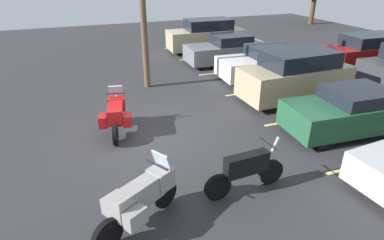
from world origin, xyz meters
name	(u,v)px	position (x,y,z in m)	size (l,w,h in m)	color
ground	(147,136)	(0.00, 0.00, -0.05)	(44.00, 44.00, 0.10)	#2D2D30
motorcycle_touring	(116,113)	(-0.51, -0.83, 0.66)	(2.09, 1.04, 1.40)	black
motorcycle_second	(247,170)	(3.63, 1.54, 0.59)	(0.62, 2.13, 1.30)	black
motorcycle_third	(141,197)	(3.80, -1.01, 0.67)	(1.32, 1.99, 1.43)	black
parking_stripes	(297,100)	(-0.63, 6.34, 0.00)	(20.84, 4.92, 0.01)	#EAE066
car_champagne	(206,36)	(-9.57, 6.20, 0.94)	(1.98, 4.81, 1.94)	#C1B289
car_grey	(228,50)	(-6.51, 6.16, 0.73)	(1.86, 4.53, 1.55)	slate
car_white	(266,63)	(-3.54, 6.69, 0.74)	(2.11, 4.52, 1.54)	white
car_tan	(296,76)	(-0.84, 6.27, 0.97)	(1.92, 4.44, 1.96)	tan
car_green	(353,111)	(2.14, 6.24, 0.72)	(2.09, 4.49, 1.46)	#235638
car_far_red	(367,51)	(-3.21, 12.59, 0.86)	(1.95, 4.40, 1.72)	maroon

